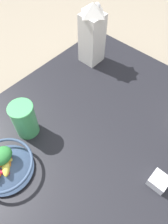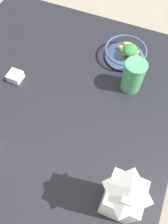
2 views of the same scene
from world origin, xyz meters
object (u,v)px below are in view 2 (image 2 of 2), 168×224
Objects in this scene: fruit_bowl at (126,52)px; spice_jar at (16,77)px; milk_carton at (121,198)px; drinking_cup at (133,76)px.

fruit_bowl is 3.36× the size of spice_jar.
fruit_bowl is 0.67m from milk_carton.
spice_jar is (-0.58, 0.33, -0.13)m from milk_carton.
fruit_bowl is at bearing 115.10° from drinking_cup.
spice_jar is at bearing -162.14° from drinking_cup.
milk_carton is 1.99× the size of drinking_cup.
milk_carton is at bearing -75.45° from fruit_bowl.
spice_jar is (-0.49, -0.16, -0.06)m from drinking_cup.
milk_carton is at bearing -29.50° from spice_jar.
drinking_cup is (0.07, -0.15, 0.04)m from fruit_bowl.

